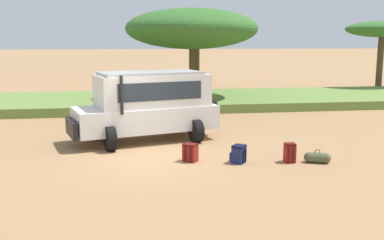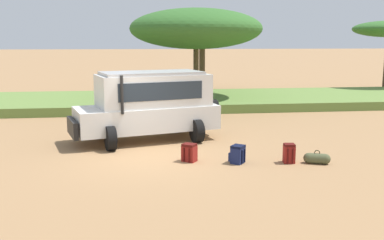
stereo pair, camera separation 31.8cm
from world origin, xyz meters
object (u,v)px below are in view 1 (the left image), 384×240
at_px(safari_vehicle, 148,104).
at_px(acacia_tree_far_left, 192,29).
at_px(acacia_tree_left_mid, 197,27).
at_px(acacia_tree_centre_back, 382,30).
at_px(backpack_near_rear_wheel, 290,153).
at_px(backpack_beside_front_wheel, 191,153).
at_px(backpack_cluster_center, 239,154).
at_px(duffel_bag_low_black_case, 317,158).

relative_size(safari_vehicle, acacia_tree_far_left, 0.77).
distance_m(safari_vehicle, acacia_tree_left_mid, 15.82).
bearing_deg(acacia_tree_centre_back, backpack_near_rear_wheel, -127.54).
xyz_separation_m(backpack_beside_front_wheel, acacia_tree_left_mid, (3.08, 17.96, 4.10)).
distance_m(backpack_beside_front_wheel, backpack_cluster_center, 1.41).
bearing_deg(backpack_cluster_center, backpack_near_rear_wheel, -6.07).
distance_m(duffel_bag_low_black_case, acacia_tree_centre_back, 20.62).
bearing_deg(backpack_cluster_center, safari_vehicle, 125.55).
bearing_deg(acacia_tree_far_left, backpack_beside_front_wheel, -98.75).
height_order(duffel_bag_low_black_case, acacia_tree_far_left, acacia_tree_far_left).
height_order(backpack_near_rear_wheel, acacia_tree_far_left, acacia_tree_far_left).
relative_size(safari_vehicle, acacia_tree_left_mid, 0.96).
relative_size(backpack_beside_front_wheel, duffel_bag_low_black_case, 0.73).
distance_m(backpack_near_rear_wheel, acacia_tree_centre_back, 20.90).
bearing_deg(safari_vehicle, acacia_tree_centre_back, 37.85).
bearing_deg(acacia_tree_centre_back, backpack_beside_front_wheel, -134.28).
relative_size(duffel_bag_low_black_case, acacia_tree_left_mid, 0.13).
bearing_deg(safari_vehicle, backpack_cluster_center, -54.45).
bearing_deg(backpack_beside_front_wheel, backpack_near_rear_wheel, -10.55).
bearing_deg(duffel_bag_low_black_case, backpack_near_rear_wheel, 166.17).
xyz_separation_m(backpack_cluster_center, acacia_tree_far_left, (0.44, 12.01, 3.85)).
relative_size(safari_vehicle, acacia_tree_centre_back, 1.13).
bearing_deg(acacia_tree_centre_back, safari_vehicle, -142.15).
relative_size(backpack_beside_front_wheel, backpack_near_rear_wheel, 0.93).
xyz_separation_m(safari_vehicle, acacia_tree_left_mid, (4.14, 14.96, 3.06)).
relative_size(duffel_bag_low_black_case, acacia_tree_far_left, 0.10).
distance_m(backpack_cluster_center, acacia_tree_left_mid, 18.86).
xyz_separation_m(duffel_bag_low_black_case, acacia_tree_left_mid, (-0.54, 18.68, 4.20)).
xyz_separation_m(backpack_cluster_center, acacia_tree_centre_back, (14.00, 16.12, 3.92)).
distance_m(backpack_cluster_center, acacia_tree_centre_back, 21.71).
distance_m(backpack_cluster_center, duffel_bag_low_black_case, 2.30).
relative_size(backpack_near_rear_wheel, acacia_tree_far_left, 0.08).
relative_size(backpack_near_rear_wheel, acacia_tree_left_mid, 0.10).
relative_size(backpack_near_rear_wheel, acacia_tree_centre_back, 0.12).
relative_size(acacia_tree_left_mid, acacia_tree_centre_back, 1.17).
xyz_separation_m(safari_vehicle, backpack_cluster_center, (2.41, -3.37, -1.04)).
relative_size(backpack_cluster_center, acacia_tree_centre_back, 0.11).
bearing_deg(safari_vehicle, acacia_tree_left_mid, 74.54).
bearing_deg(acacia_tree_centre_back, backpack_cluster_center, -130.97).
bearing_deg(backpack_cluster_center, duffel_bag_low_black_case, -8.76).
height_order(safari_vehicle, acacia_tree_centre_back, acacia_tree_centre_back).
height_order(safari_vehicle, backpack_near_rear_wheel, safari_vehicle).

